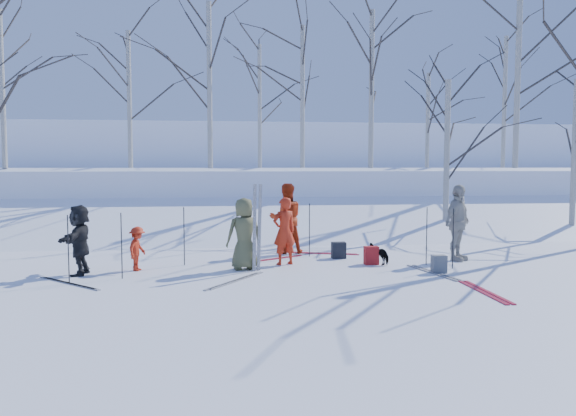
{
  "coord_description": "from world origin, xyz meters",
  "views": [
    {
      "loc": [
        -1.59,
        -11.48,
        2.28
      ],
      "look_at": [
        0.0,
        1.5,
        1.3
      ],
      "focal_mm": 35.0,
      "sensor_mm": 36.0,
      "label": 1
    }
  ],
  "objects": [
    {
      "name": "skier_red_north",
      "position": [
        -0.11,
        1.31,
        0.78
      ],
      "size": [
        0.67,
        0.55,
        1.56
      ],
      "primitive_type": "imported",
      "rotation": [
        0.0,
        0.0,
        3.51
      ],
      "color": "#B42510",
      "rests_on": "ground"
    },
    {
      "name": "birch_edge_c",
      "position": [
        9.76,
        5.36,
        2.52
      ],
      "size": [
        4.13,
        4.13,
        5.05
      ],
      "primitive_type": null,
      "color": "silver",
      "rests_on": "ground"
    },
    {
      "name": "backpack_grey",
      "position": [
        3.05,
        -0.11,
        0.19
      ],
      "size": [
        0.3,
        0.2,
        0.38
      ],
      "primitive_type": "cube",
      "color": "#575B5F",
      "rests_on": "ground"
    },
    {
      "name": "ski_pole_d",
      "position": [
        0.65,
        2.39,
        0.67
      ],
      "size": [
        0.02,
        0.02,
        1.34
      ],
      "primitive_type": "cylinder",
      "color": "black",
      "rests_on": "ground"
    },
    {
      "name": "backpack_dark",
      "position": [
        1.33,
        2.02,
        0.2
      ],
      "size": [
        0.34,
        0.24,
        0.4
      ],
      "primitive_type": "cube",
      "color": "black",
      "rests_on": "ground"
    },
    {
      "name": "skier_red_seated",
      "position": [
        -3.38,
        0.94,
        0.48
      ],
      "size": [
        0.53,
        0.7,
        0.96
      ],
      "primitive_type": "imported",
      "rotation": [
        0.0,
        0.0,
        1.27
      ],
      "color": "#B42510",
      "rests_on": "ground"
    },
    {
      "name": "birch_plateau_a",
      "position": [
        12.14,
        14.45,
        5.35
      ],
      "size": [
        5.02,
        5.02,
        6.31
      ],
      "primitive_type": null,
      "color": "silver",
      "rests_on": "snow_plateau"
    },
    {
      "name": "ski_pole_e",
      "position": [
        3.55,
        0.33,
        0.67
      ],
      "size": [
        0.02,
        0.02,
        1.34
      ],
      "primitive_type": "cylinder",
      "color": "black",
      "rests_on": "ground"
    },
    {
      "name": "birch_plateau_d",
      "position": [
        -5.19,
        12.2,
        4.97
      ],
      "size": [
        4.48,
        4.48,
        5.54
      ],
      "primitive_type": null,
      "color": "silver",
      "rests_on": "snow_plateau"
    },
    {
      "name": "birch_plateau_h",
      "position": [
        -9.75,
        11.25,
        5.19
      ],
      "size": [
        4.79,
        4.79,
        5.99
      ],
      "primitive_type": null,
      "color": "silver",
      "rests_on": "snow_plateau"
    },
    {
      "name": "ski_pair_f",
      "position": [
        -0.36,
        2.02,
        0.01
      ],
      "size": [
        1.9,
        2.08,
        0.02
      ],
      "primitive_type": null,
      "rotation": [
        0.0,
        0.0,
        -1.02
      ],
      "color": "#A8182B",
      "rests_on": "ground"
    },
    {
      "name": "ski_pair_b",
      "position": [
        3.16,
        -2.0,
        0.01
      ],
      "size": [
        0.26,
        1.91,
        0.02
      ],
      "primitive_type": null,
      "rotation": [
        0.0,
        0.0,
        -0.02
      ],
      "color": "#A8182B",
      "rests_on": "ground"
    },
    {
      "name": "ski_pole_a",
      "position": [
        -4.5,
        -0.29,
        0.67
      ],
      "size": [
        0.02,
        0.02,
        1.34
      ],
      "primitive_type": "cylinder",
      "color": "black",
      "rests_on": "ground"
    },
    {
      "name": "skier_cream_east",
      "position": [
        4.09,
        1.34,
        0.92
      ],
      "size": [
        1.11,
        1.04,
        1.84
      ],
      "primitive_type": "imported",
      "rotation": [
        0.0,
        0.0,
        0.71
      ],
      "color": "beige",
      "rests_on": "ground"
    },
    {
      "name": "upright_ski_left",
      "position": [
        -0.85,
        0.51,
        0.95
      ],
      "size": [
        0.09,
        0.16,
        1.9
      ],
      "primitive_type": "cube",
      "rotation": [
        0.07,
        0.0,
        0.14
      ],
      "color": "silver",
      "rests_on": "ground"
    },
    {
      "name": "dog",
      "position": [
        2.08,
        1.09,
        0.24
      ],
      "size": [
        0.58,
        0.59,
        0.48
      ],
      "primitive_type": "imported",
      "rotation": [
        0.0,
        0.0,
        3.91
      ],
      "color": "black",
      "rests_on": "ground"
    },
    {
      "name": "ski_pair_e",
      "position": [
        1.04,
        2.8,
        0.01
      ],
      "size": [
        1.34,
        2.02,
        0.02
      ],
      "primitive_type": null,
      "rotation": [
        0.0,
        0.0,
        1.25
      ],
      "color": "#A8182B",
      "rests_on": "ground"
    },
    {
      "name": "snow_plateau",
      "position": [
        0.0,
        17.0,
        1.0
      ],
      "size": [
        70.0,
        18.0,
        2.2
      ],
      "primitive_type": "cube",
      "color": "white",
      "rests_on": "ground"
    },
    {
      "name": "birch_plateau_g",
      "position": [
        2.0,
        12.7,
        5.24
      ],
      "size": [
        4.86,
        4.86,
        6.09
      ],
      "primitive_type": null,
      "color": "silver",
      "rests_on": "snow_plateau"
    },
    {
      "name": "ground",
      "position": [
        0.0,
        0.0,
        0.0
      ],
      "size": [
        120.0,
        120.0,
        0.0
      ],
      "primitive_type": "plane",
      "color": "white",
      "rests_on": "ground"
    },
    {
      "name": "snow_ramp",
      "position": [
        0.0,
        7.0,
        0.15
      ],
      "size": [
        70.0,
        9.49,
        4.12
      ],
      "primitive_type": "cube",
      "rotation": [
        0.3,
        0.0,
        0.0
      ],
      "color": "white",
      "rests_on": "ground"
    },
    {
      "name": "birch_plateau_f",
      "position": [
        0.44,
        16.74,
        5.25
      ],
      "size": [
        4.86,
        4.86,
        6.09
      ],
      "primitive_type": null,
      "color": "silver",
      "rests_on": "snow_plateau"
    },
    {
      "name": "birch_plateau_e",
      "position": [
        -1.92,
        10.0,
        5.29
      ],
      "size": [
        4.92,
        4.92,
        6.17
      ],
      "primitive_type": null,
      "color": "silver",
      "rests_on": "snow_plateau"
    },
    {
      "name": "skier_grey_west",
      "position": [
        -4.51,
        0.61,
        0.74
      ],
      "size": [
        0.55,
        1.4,
        1.47
      ],
      "primitive_type": "imported",
      "rotation": [
        0.0,
        0.0,
        4.62
      ],
      "color": "black",
      "rests_on": "ground"
    },
    {
      "name": "ski_pole_b",
      "position": [
        3.15,
        0.87,
        0.67
      ],
      "size": [
        0.02,
        0.02,
        1.34
      ],
      "primitive_type": "cylinder",
      "color": "black",
      "rests_on": "ground"
    },
    {
      "name": "birch_plateau_j",
      "position": [
        7.53,
        12.43,
        4.27
      ],
      "size": [
        3.5,
        3.5,
        4.14
      ],
      "primitive_type": null,
      "color": "silver",
      "rests_on": "snow_plateau"
    },
    {
      "name": "upright_ski_right",
      "position": [
        -0.74,
        0.56,
        0.95
      ],
      "size": [
        0.11,
        0.23,
        1.89
      ],
      "primitive_type": "cube",
      "rotation": [
        0.1,
        0.0,
        0.21
      ],
      "color": "silver",
      "rests_on": "ground"
    },
    {
      "name": "ski_pair_d",
      "position": [
        -4.51,
        -0.3,
        0.01
      ],
      "size": [
        2.1,
        2.1,
        0.02
      ],
      "primitive_type": null,
      "rotation": [
        0.0,
        0.0,
        0.79
      ],
      "color": "silver",
      "rests_on": "ground"
    },
    {
      "name": "backpack_red",
      "position": [
        1.9,
        1.08,
        0.21
      ],
      "size": [
        0.32,
        0.22,
        0.42
      ],
      "primitive_type": "cube",
      "color": "maroon",
      "rests_on": "ground"
    },
    {
      "name": "ski_pair_a",
      "position": [
        2.94,
        -0.12,
        0.01
      ],
      "size": [
        0.93,
        1.98,
        0.02
      ],
      "primitive_type": null,
      "rotation": [
        0.0,
        0.0,
        0.2
      ],
      "color": "silver",
      "rests_on": "ground"
    },
    {
      "name": "ski_pair_c",
      "position": [
        -1.29,
        -0.46,
        0.01
      ],
      "size": [
        1.97,
        2.09,
        0.02
      ],
      "primitive_type": null,
      "rotation": [
        0.0,
        0.0,
        -0.6
      ],
      "color": "silver",
      "rests_on": "ground"
    },
    {
      "name": "skier_olive_center",
      "position": [
        -1.06,
        0.79,
        0.79
      ],
      "size": [
        0.87,
        0.66,
        1.59
      ],
      "primitive_type": "imported",
      "rotation": [
        0.0,
        0.0,
        3.36
      ],
      "color": "brown",
      "rests_on": "ground"
    },
    {
      "name": "birch_edge_e",
      "position": [
        5.68,
        5.87,
        2.52
      ],
      "size": [
        4.12,
        4.12,
        5.03
      ],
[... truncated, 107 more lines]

